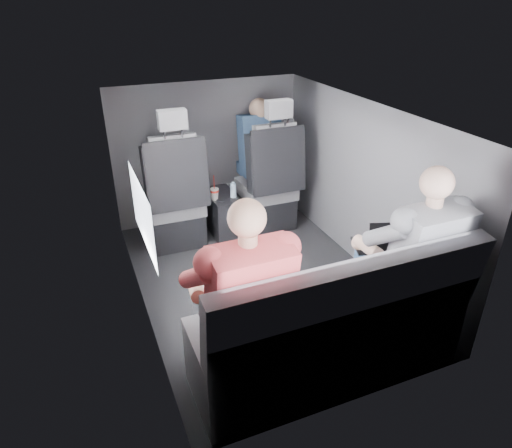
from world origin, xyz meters
name	(u,v)px	position (x,y,z in m)	size (l,w,h in m)	color
floor	(259,281)	(0.00, 0.00, 0.00)	(2.60, 2.60, 0.00)	black
ceiling	(260,112)	(0.00, 0.00, 1.35)	(2.60, 2.60, 0.00)	#B2B2AD
panel_left	(135,226)	(-0.90, 0.00, 0.68)	(0.02, 2.60, 1.35)	#56565B
panel_right	(363,186)	(0.90, 0.00, 0.68)	(0.02, 2.60, 1.35)	#56565B
panel_front	(207,152)	(0.00, 1.30, 0.68)	(1.80, 0.02, 1.35)	#56565B
panel_back	(361,306)	(0.00, -1.30, 0.68)	(1.80, 0.02, 1.35)	#56565B
side_window	(142,214)	(-0.88, -0.30, 0.90)	(0.02, 0.75, 0.42)	white
seatbelt	(277,154)	(0.45, 0.67, 0.80)	(0.05, 0.01, 0.65)	black
front_seat_left	(175,204)	(-0.45, 0.84, 0.40)	(0.52, 0.58, 1.26)	black
front_seat_right	(269,189)	(0.45, 0.84, 0.40)	(0.52, 0.58, 1.26)	black
center_console	(223,214)	(0.00, 0.88, 0.20)	(0.24, 0.48, 0.41)	black
rear_bench	(330,333)	(0.00, -1.06, 0.31)	(1.60, 0.57, 0.92)	slate
soda_cup	(215,194)	(-0.10, 0.80, 0.46)	(0.08, 0.08, 0.23)	white
water_bottle	(233,191)	(0.07, 0.77, 0.47)	(0.05, 0.05, 0.15)	#A0BCD9
laptop_white	(232,280)	(-0.49, -0.78, 0.63)	(0.35, 0.34, 0.25)	silver
laptop_black	(384,243)	(0.55, -0.76, 0.63)	(0.38, 0.39, 0.23)	black
passenger_rear_left	(241,298)	(-0.51, -0.97, 0.64)	(0.52, 0.63, 1.25)	#343439
passenger_rear_right	(409,257)	(0.58, -0.97, 0.64)	(0.52, 0.64, 1.25)	navy
passenger_front_right	(259,146)	(0.46, 1.10, 0.75)	(0.39, 0.39, 0.76)	navy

